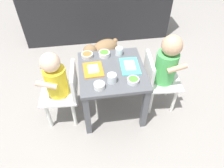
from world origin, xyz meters
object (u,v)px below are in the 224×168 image
(water_cup_right, at_px, (119,52))
(veggie_bowl_far, at_px, (87,55))
(food_tray_left, at_px, (93,69))
(dining_table, at_px, (112,78))
(cereal_bowl_left_side, at_px, (133,80))
(food_tray_right, at_px, (130,66))
(cereal_bowl_right_side, at_px, (104,54))
(seated_child_right, at_px, (165,66))
(seated_child_left, at_px, (57,81))
(veggie_bowl_near, at_px, (99,86))
(water_cup_left, at_px, (112,79))
(dog, at_px, (102,50))

(water_cup_right, bearing_deg, veggie_bowl_far, 178.24)
(water_cup_right, distance_m, veggie_bowl_far, 0.26)
(food_tray_left, bearing_deg, dining_table, -6.17)
(food_tray_left, distance_m, cereal_bowl_left_side, 0.32)
(dining_table, xyz_separation_m, food_tray_right, (0.14, 0.02, 0.09))
(cereal_bowl_right_side, bearing_deg, seated_child_right, -23.53)
(seated_child_left, xyz_separation_m, veggie_bowl_near, (0.30, -0.15, 0.05))
(cereal_bowl_right_side, bearing_deg, veggie_bowl_near, -102.28)
(cereal_bowl_left_side, bearing_deg, cereal_bowl_right_side, 115.79)
(dining_table, bearing_deg, food_tray_left, 173.83)
(seated_child_right, xyz_separation_m, water_cup_left, (-0.43, -0.11, 0.03))
(food_tray_left, bearing_deg, veggie_bowl_far, 101.09)
(seated_child_left, xyz_separation_m, cereal_bowl_right_side, (0.38, 0.21, 0.05))
(seated_child_right, bearing_deg, water_cup_left, -165.22)
(dining_table, relative_size, water_cup_right, 8.12)
(dog, xyz_separation_m, food_tray_right, (0.16, -0.58, 0.23))
(seated_child_right, xyz_separation_m, veggie_bowl_near, (-0.53, -0.16, 0.02))
(water_cup_left, xyz_separation_m, cereal_bowl_left_side, (0.15, -0.03, -0.01))
(seated_child_right, bearing_deg, veggie_bowl_far, 160.86)
(dog, height_order, food_tray_right, food_tray_right)
(seated_child_right, height_order, veggie_bowl_far, seated_child_right)
(dining_table, xyz_separation_m, cereal_bowl_right_side, (-0.04, 0.18, 0.11))
(dining_table, distance_m, water_cup_right, 0.23)
(cereal_bowl_right_side, distance_m, veggie_bowl_far, 0.14)
(dining_table, distance_m, food_tray_right, 0.17)
(dining_table, relative_size, dog, 1.27)
(dog, height_order, veggie_bowl_near, veggie_bowl_near)
(seated_child_left, bearing_deg, dining_table, 4.86)
(food_tray_left, bearing_deg, veggie_bowl_near, -82.26)
(veggie_bowl_near, xyz_separation_m, cereal_bowl_left_side, (0.24, 0.02, -0.00))
(dining_table, xyz_separation_m, dog, (-0.02, 0.60, -0.14))
(cereal_bowl_left_side, xyz_separation_m, veggie_bowl_far, (-0.30, 0.35, -0.00))
(dining_table, xyz_separation_m, veggie_bowl_far, (-0.18, 0.19, 0.10))
(cereal_bowl_left_side, distance_m, veggie_bowl_far, 0.46)
(food_tray_left, bearing_deg, dog, 78.11)
(dog, distance_m, cereal_bowl_right_side, 0.48)
(food_tray_left, distance_m, water_cup_right, 0.28)
(seated_child_right, relative_size, cereal_bowl_right_side, 7.92)
(dining_table, relative_size, seated_child_left, 0.79)
(water_cup_left, bearing_deg, veggie_bowl_far, 115.89)
(food_tray_left, distance_m, cereal_bowl_right_side, 0.20)
(dining_table, distance_m, cereal_bowl_right_side, 0.21)
(dog, height_order, cereal_bowl_left_side, cereal_bowl_left_side)
(seated_child_left, xyz_separation_m, water_cup_left, (0.39, -0.10, 0.05))
(dog, xyz_separation_m, water_cup_right, (0.10, -0.42, 0.26))
(seated_child_right, bearing_deg, veggie_bowl_near, -162.68)
(food_tray_left, height_order, cereal_bowl_right_side, cereal_bowl_right_side)
(food_tray_left, relative_size, cereal_bowl_right_side, 2.09)
(food_tray_right, xyz_separation_m, water_cup_left, (-0.16, -0.15, 0.02))
(seated_child_left, relative_size, water_cup_right, 10.28)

